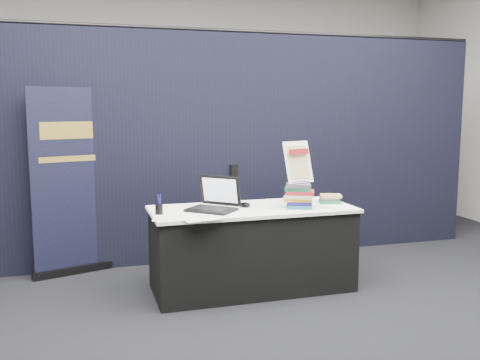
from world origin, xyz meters
name	(u,v)px	position (x,y,z in m)	size (l,w,h in m)	color
floor	(273,311)	(0.00, 0.00, 0.00)	(8.00, 8.00, 0.00)	black
wall_back	(180,99)	(0.00, 4.00, 1.75)	(8.00, 0.02, 3.50)	#BAB8AF
drape_partition	(222,148)	(0.00, 1.60, 1.20)	(6.00, 0.08, 2.40)	black
display_table	(252,248)	(0.00, 0.55, 0.38)	(1.80, 0.75, 0.75)	black
laptop	(210,202)	(-0.39, 0.55, 0.82)	(0.47, 0.53, 0.29)	black
mouse	(245,205)	(-0.05, 0.60, 0.77)	(0.08, 0.13, 0.04)	black
brochure_left	(172,218)	(-0.76, 0.30, 0.75)	(0.30, 0.21, 0.00)	silver
brochure_mid	(201,219)	(-0.54, 0.22, 0.75)	(0.29, 0.21, 0.00)	white
brochure_right	(214,209)	(-0.35, 0.58, 0.75)	(0.33, 0.23, 0.00)	silver
pen_cup	(159,209)	(-0.84, 0.49, 0.79)	(0.06, 0.06, 0.08)	black
book_stack_tall	(299,196)	(0.39, 0.42, 0.86)	(0.28, 0.25, 0.22)	#1A6564
book_stack_short	(330,199)	(0.76, 0.56, 0.79)	(0.21, 0.18, 0.08)	#1B653D
info_sign	(298,163)	(0.39, 0.45, 1.15)	(0.30, 0.19, 0.38)	black
pullup_banner	(70,193)	(-1.56, 1.50, 0.81)	(0.77, 0.33, 1.82)	black
stacking_chair	(251,208)	(0.28, 1.45, 0.57)	(0.61, 0.63, 1.02)	black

